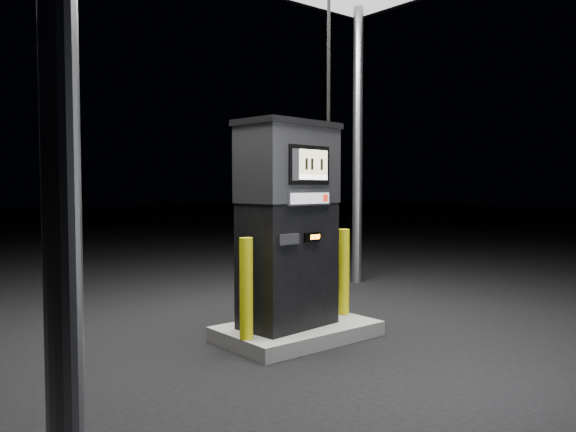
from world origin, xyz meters
TOP-DOWN VIEW (x-y plane):
  - ground at (0.00, 0.00)m, footprint 80.00×80.00m
  - pump_island at (0.00, 0.00)m, footprint 1.60×1.00m
  - fuel_dispenser at (-0.12, 0.01)m, footprint 1.18×0.72m
  - bollard_left at (-0.74, -0.13)m, footprint 0.13×0.13m
  - bollard_right at (0.71, 0.03)m, footprint 0.13×0.13m

SIDE VIEW (x-z plane):
  - ground at x=0.00m, z-range 0.00..0.00m
  - pump_island at x=0.00m, z-range 0.00..0.15m
  - bollard_left at x=-0.74m, z-range 0.15..1.11m
  - bollard_right at x=0.71m, z-range 0.15..1.11m
  - fuel_dispenser at x=-0.12m, z-range -0.94..3.39m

